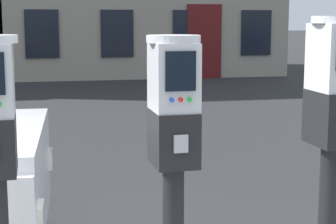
% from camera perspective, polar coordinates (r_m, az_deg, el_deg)
% --- Properties ---
extents(parking_meter_twin_adjacent, '(0.22, 0.25, 1.48)m').
position_cam_1_polar(parking_meter_twin_adjacent, '(2.40, 0.52, -3.60)').
color(parking_meter_twin_adjacent, black).
rests_on(parking_meter_twin_adjacent, sidewalk_slab).
extents(parking_meter_end_of_row, '(0.22, 0.25, 1.56)m').
position_cam_1_polar(parking_meter_end_of_row, '(2.64, 15.59, -1.66)').
color(parking_meter_end_of_row, black).
rests_on(parking_meter_end_of_row, sidewalk_slab).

